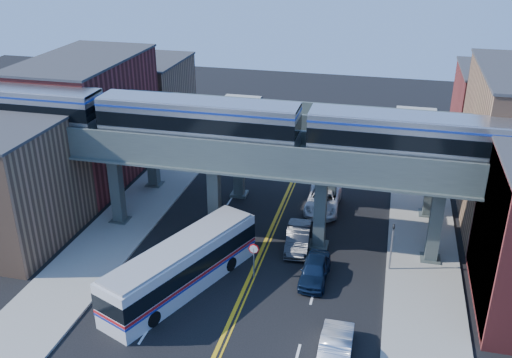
% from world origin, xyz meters
% --- Properties ---
extents(ground, '(120.00, 120.00, 0.00)m').
position_xyz_m(ground, '(0.00, 0.00, 0.00)').
color(ground, black).
rests_on(ground, ground).
extents(sidewalk_west, '(5.00, 70.00, 0.16)m').
position_xyz_m(sidewalk_west, '(-11.50, 10.00, 0.08)').
color(sidewalk_west, gray).
rests_on(sidewalk_west, ground).
extents(sidewalk_east, '(5.00, 70.00, 0.16)m').
position_xyz_m(sidewalk_east, '(11.50, 10.00, 0.08)').
color(sidewalk_east, gray).
rests_on(sidewalk_east, ground).
extents(building_west_a, '(8.00, 10.00, 9.00)m').
position_xyz_m(building_west_a, '(-18.50, 4.00, 4.50)').
color(building_west_a, '#876046').
rests_on(building_west_a, ground).
extents(building_west_b, '(8.00, 14.00, 11.00)m').
position_xyz_m(building_west_b, '(-18.50, 16.00, 5.50)').
color(building_west_b, maroon).
rests_on(building_west_b, ground).
extents(building_west_c, '(8.00, 10.00, 8.00)m').
position_xyz_m(building_west_c, '(-18.50, 29.00, 4.00)').
color(building_west_c, '#876046').
rests_on(building_west_c, ground).
extents(building_east_c, '(8.00, 10.00, 9.00)m').
position_xyz_m(building_east_c, '(18.50, 29.00, 4.50)').
color(building_east_c, maroon).
rests_on(building_east_c, ground).
extents(mural_panel, '(0.10, 9.50, 9.50)m').
position_xyz_m(mural_panel, '(14.55, 4.00, 4.75)').
color(mural_panel, teal).
rests_on(mural_panel, ground).
extents(elevated_viaduct_near, '(52.00, 3.60, 7.40)m').
position_xyz_m(elevated_viaduct_near, '(0.00, 8.00, 6.47)').
color(elevated_viaduct_near, '#424D4B').
rests_on(elevated_viaduct_near, ground).
extents(elevated_viaduct_far, '(52.00, 3.60, 7.40)m').
position_xyz_m(elevated_viaduct_far, '(0.00, 15.00, 6.47)').
color(elevated_viaduct_far, '#424D4B').
rests_on(elevated_viaduct_far, ground).
extents(transit_train, '(44.89, 2.81, 3.27)m').
position_xyz_m(transit_train, '(-5.02, 8.00, 9.17)').
color(transit_train, black).
rests_on(transit_train, elevated_viaduct_near).
extents(stop_sign, '(0.76, 0.09, 2.63)m').
position_xyz_m(stop_sign, '(0.30, 3.00, 1.76)').
color(stop_sign, slate).
rests_on(stop_sign, ground).
extents(traffic_signal, '(0.15, 0.18, 4.10)m').
position_xyz_m(traffic_signal, '(9.20, 6.00, 2.30)').
color(traffic_signal, slate).
rests_on(traffic_signal, ground).
extents(transit_bus, '(7.23, 12.40, 3.17)m').
position_xyz_m(transit_bus, '(-3.95, 0.75, 1.63)').
color(transit_bus, silver).
rests_on(transit_bus, ground).
extents(car_lane_a, '(1.84, 4.47, 1.51)m').
position_xyz_m(car_lane_a, '(4.34, 3.72, 0.76)').
color(car_lane_a, '#0E1B33').
rests_on(car_lane_a, ground).
extents(car_lane_b, '(2.04, 4.89, 1.57)m').
position_xyz_m(car_lane_b, '(2.53, 7.61, 0.79)').
color(car_lane_b, '#27282A').
rests_on(car_lane_b, ground).
extents(car_lane_c, '(2.78, 5.87, 1.62)m').
position_xyz_m(car_lane_c, '(3.49, 14.17, 0.81)').
color(car_lane_c, white).
rests_on(car_lane_c, ground).
extents(car_lane_d, '(2.69, 6.43, 1.86)m').
position_xyz_m(car_lane_d, '(5.00, 26.03, 0.93)').
color(car_lane_d, '#9B9A9E').
rests_on(car_lane_d, ground).
extents(car_parked_curb, '(1.79, 4.97, 1.63)m').
position_xyz_m(car_parked_curb, '(6.57, -3.70, 0.82)').
color(car_parked_curb, silver).
rests_on(car_parked_curb, ground).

